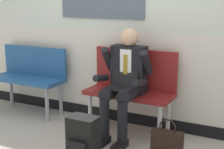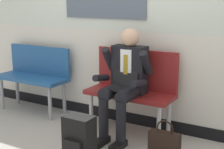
{
  "view_description": "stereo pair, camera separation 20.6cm",
  "coord_description": "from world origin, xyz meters",
  "px_view_note": "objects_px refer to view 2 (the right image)",
  "views": [
    {
      "loc": [
        1.82,
        -3.19,
        1.61
      ],
      "look_at": [
        0.12,
        0.1,
        0.75
      ],
      "focal_mm": 54.01,
      "sensor_mm": 36.0,
      "label": 1
    },
    {
      "loc": [
        2.0,
        -3.09,
        1.61
      ],
      "look_at": [
        0.12,
        0.1,
        0.75
      ],
      "focal_mm": 54.01,
      "sensor_mm": 36.0,
      "label": 2
    }
  ],
  "objects_px": {
    "backpack": "(79,142)",
    "handbag": "(164,145)",
    "person_seated": "(124,80)",
    "bench_with_person": "(132,85)",
    "bench_empty": "(35,73)"
  },
  "relations": [
    {
      "from": "backpack",
      "to": "handbag",
      "type": "bearing_deg",
      "value": 38.46
    },
    {
      "from": "bench_with_person",
      "to": "bench_empty",
      "type": "distance_m",
      "value": 1.56
    },
    {
      "from": "bench_empty",
      "to": "backpack",
      "type": "distance_m",
      "value": 1.86
    },
    {
      "from": "bench_with_person",
      "to": "backpack",
      "type": "distance_m",
      "value": 1.09
    },
    {
      "from": "bench_empty",
      "to": "handbag",
      "type": "bearing_deg",
      "value": -13.1
    },
    {
      "from": "person_seated",
      "to": "bench_empty",
      "type": "bearing_deg",
      "value": 172.74
    },
    {
      "from": "bench_empty",
      "to": "person_seated",
      "type": "relative_size",
      "value": 0.85
    },
    {
      "from": "bench_empty",
      "to": "person_seated",
      "type": "height_order",
      "value": "person_seated"
    },
    {
      "from": "bench_with_person",
      "to": "bench_empty",
      "type": "height_order",
      "value": "bench_with_person"
    },
    {
      "from": "handbag",
      "to": "bench_with_person",
      "type": "bearing_deg",
      "value": 140.62
    },
    {
      "from": "backpack",
      "to": "handbag",
      "type": "distance_m",
      "value": 0.85
    },
    {
      "from": "bench_with_person",
      "to": "backpack",
      "type": "relative_size",
      "value": 2.07
    },
    {
      "from": "person_seated",
      "to": "backpack",
      "type": "height_order",
      "value": "person_seated"
    },
    {
      "from": "bench_with_person",
      "to": "backpack",
      "type": "xyz_separation_m",
      "value": [
        -0.04,
        -1.04,
        -0.33
      ]
    },
    {
      "from": "bench_empty",
      "to": "backpack",
      "type": "bearing_deg",
      "value": -34.27
    }
  ]
}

